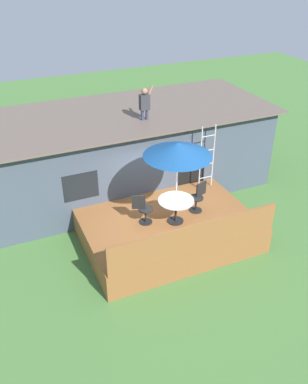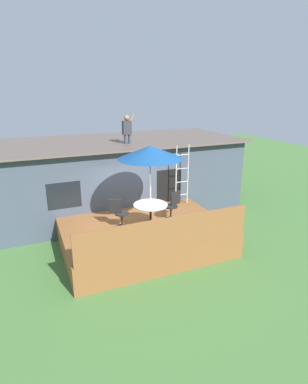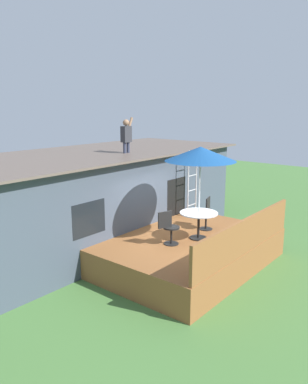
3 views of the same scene
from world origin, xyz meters
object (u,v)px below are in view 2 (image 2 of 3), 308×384
at_px(patio_umbrella, 150,152).
at_px(person_figure, 127,127).
at_px(patio_chair_right, 173,206).
at_px(step_ladder, 182,175).
at_px(patio_table, 151,209).
at_px(patio_chair_left, 119,214).

relative_size(patio_umbrella, person_figure, 2.29).
relative_size(person_figure, patio_chair_right, 1.21).
distance_m(step_ladder, person_figure, 2.70).
xyz_separation_m(patio_table, patio_chair_right, (0.89, 0.29, -0.13)).
bearing_deg(patio_chair_right, patio_table, 0.00).
bearing_deg(patio_chair_left, person_figure, 86.94).
bearing_deg(patio_chair_right, person_figure, -94.59).
xyz_separation_m(patio_table, step_ladder, (1.83, 1.44, 0.51)).
xyz_separation_m(person_figure, patio_chair_left, (-1.16, -2.58, -2.28)).
distance_m(patio_table, patio_umbrella, 1.76).
xyz_separation_m(patio_umbrella, patio_chair_left, (-0.89, 0.34, -1.89)).
distance_m(person_figure, patio_chair_right, 3.53).
relative_size(patio_table, patio_chair_right, 1.13).
xyz_separation_m(patio_table, person_figure, (0.27, 2.92, 2.15)).
height_order(patio_umbrella, step_ladder, patio_umbrella).
xyz_separation_m(patio_table, patio_umbrella, (-0.00, 0.00, 1.76)).
relative_size(patio_table, step_ladder, 0.47).
distance_m(step_ladder, patio_chair_right, 1.62).
relative_size(patio_umbrella, patio_chair_right, 2.76).
xyz_separation_m(patio_umbrella, person_figure, (0.27, 2.92, 0.39)).
relative_size(step_ladder, person_figure, 1.98).
height_order(patio_chair_left, patio_chair_right, same).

